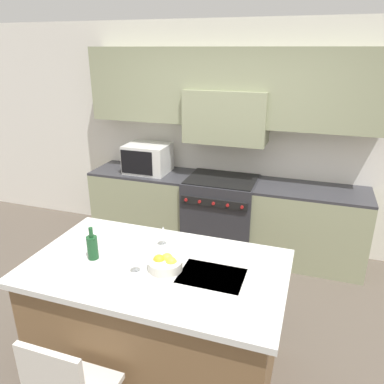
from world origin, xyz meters
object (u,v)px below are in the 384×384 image
Objects in this scene: range_stove at (221,214)px; wine_glass_far at (163,233)px; wine_glass_near at (136,258)px; fruit_bowl at (165,263)px; microwave at (148,158)px; wine_bottle at (92,247)px.

wine_glass_far reaches higher than range_stove.
wine_glass_near is 0.42m from wine_glass_far.
fruit_bowl reaches higher than range_stove.
microwave is (-0.97, 0.02, 0.62)m from range_stove.
wine_glass_near is 0.21m from fruit_bowl.
wine_bottle is at bearing -175.97° from fruit_bowl.
wine_glass_far is (0.93, -1.71, -0.05)m from microwave.
wine_glass_near is (0.90, -2.12, -0.05)m from microwave.
wine_glass_far is (0.41, 0.35, 0.01)m from wine_bottle.
wine_bottle is 1.03× the size of fruit_bowl.
wine_glass_near and wine_glass_far have the same top height.
microwave is 1.95m from wine_glass_far.
wine_glass_near is at bearing -66.96° from microwave.
range_stove is at bearing 88.29° from wine_glass_near.
wine_glass_near is at bearing -148.86° from fruit_bowl.
wine_bottle is at bearing -75.93° from microwave.
wine_bottle reaches higher than fruit_bowl.
microwave is 2.12m from wine_bottle.
microwave reaches higher than range_stove.
wine_bottle is 0.54m from wine_glass_far.
fruit_bowl is (0.56, 0.04, -0.05)m from wine_bottle.
wine_glass_near reaches higher than fruit_bowl.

